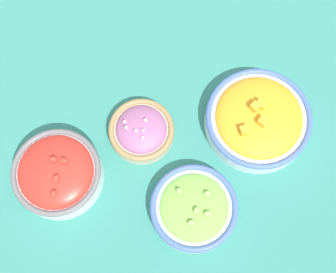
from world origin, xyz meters
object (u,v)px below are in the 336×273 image
Objects in this scene: bowl_cherry_tomatoes at (57,173)px; bowl_squash at (258,119)px; bowl_red_onion at (142,129)px; bowl_lettuce at (194,208)px.

bowl_squash is at bearing -148.60° from bowl_cherry_tomatoes.
bowl_red_onion is 0.77× the size of bowl_cherry_tomatoes.
bowl_lettuce is 0.79× the size of bowl_squash.
bowl_lettuce is 0.28m from bowl_cherry_tomatoes.
bowl_cherry_tomatoes is (0.13, 0.14, 0.01)m from bowl_red_onion.
bowl_squash is at bearing -160.13° from bowl_red_onion.
bowl_cherry_tomatoes reaches higher than bowl_red_onion.
bowl_cherry_tomatoes is at bearing 45.96° from bowl_red_onion.
bowl_red_onion is 0.24m from bowl_squash.
bowl_lettuce is 0.23m from bowl_squash.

